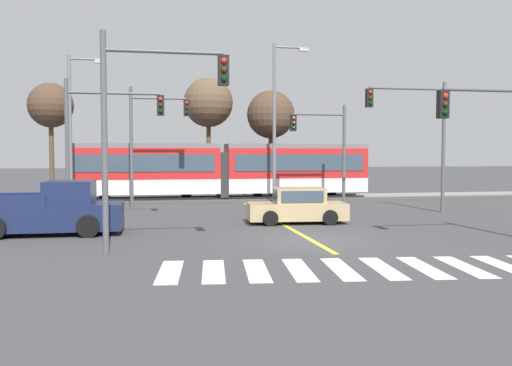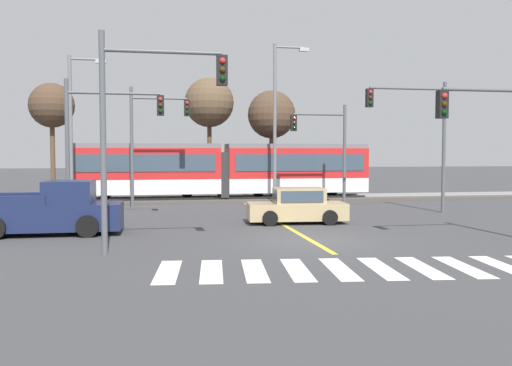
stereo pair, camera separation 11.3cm
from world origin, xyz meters
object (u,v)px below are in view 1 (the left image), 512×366
(sedan_crossing, at_px, (297,207))
(street_lamp_centre, at_px, (277,114))
(bare_tree_far_west, at_px, (51,106))
(bare_tree_east, at_px, (271,115))
(traffic_light_near_right, at_px, (503,132))
(traffic_light_near_left, at_px, (146,110))
(light_rail_tram, at_px, (222,169))
(street_lamp_west, at_px, (73,122))
(pickup_truck, at_px, (51,212))
(bare_tree_west, at_px, (208,103))
(traffic_light_far_left, at_px, (150,131))
(traffic_light_mid_left, at_px, (101,129))
(traffic_light_far_right, at_px, (326,141))
(traffic_light_mid_right, at_px, (419,126))

(sedan_crossing, bearing_deg, street_lamp_centre, 82.74)
(bare_tree_far_west, bearing_deg, bare_tree_east, -5.10)
(traffic_light_near_right, relative_size, traffic_light_near_left, 0.87)
(bare_tree_far_west, bearing_deg, light_rail_tram, -24.09)
(street_lamp_west, bearing_deg, pickup_truck, -86.59)
(pickup_truck, relative_size, traffic_light_near_right, 0.96)
(bare_tree_west, bearing_deg, traffic_light_far_left, -114.17)
(traffic_light_mid_left, xyz_separation_m, street_lamp_west, (-2.08, 6.53, 0.66))
(traffic_light_mid_left, distance_m, traffic_light_far_right, 12.87)
(street_lamp_west, distance_m, bare_tree_east, 14.16)
(sedan_crossing, height_order, traffic_light_mid_right, traffic_light_mid_right)
(sedan_crossing, xyz_separation_m, traffic_light_near_left, (-6.23, -6.12, 3.56))
(traffic_light_mid_left, bearing_deg, light_rail_tram, 55.76)
(pickup_truck, relative_size, traffic_light_far_left, 0.82)
(traffic_light_mid_right, xyz_separation_m, bare_tree_far_west, (-19.98, 13.85, 1.84))
(traffic_light_mid_left, xyz_separation_m, traffic_light_mid_right, (15.29, 0.66, 0.32))
(bare_tree_west, height_order, bare_tree_east, bare_tree_west)
(traffic_light_mid_left, bearing_deg, street_lamp_west, 107.65)
(traffic_light_far_right, bearing_deg, pickup_truck, -146.98)
(bare_tree_east, bearing_deg, bare_tree_west, 160.76)
(traffic_light_mid_left, bearing_deg, street_lamp_centre, 36.46)
(traffic_light_mid_left, xyz_separation_m, bare_tree_far_west, (-4.69, 14.51, 2.15))
(light_rail_tram, xyz_separation_m, bare_tree_far_west, (-11.17, 5.00, 4.18))
(sedan_crossing, relative_size, bare_tree_west, 0.51)
(street_lamp_west, xyz_separation_m, bare_tree_east, (12.47, 6.64, 0.99))
(light_rail_tram, relative_size, bare_tree_east, 2.48)
(light_rail_tram, height_order, pickup_truck, light_rail_tram)
(light_rail_tram, relative_size, traffic_light_far_left, 2.80)
(traffic_light_mid_left, bearing_deg, traffic_light_near_left, -75.75)
(traffic_light_near_right, bearing_deg, traffic_light_far_left, 130.09)
(traffic_light_far_left, relative_size, bare_tree_west, 0.78)
(light_rail_tram, relative_size, traffic_light_far_right, 3.21)
(traffic_light_mid_left, xyz_separation_m, traffic_light_far_right, (11.85, 5.00, -0.34))
(traffic_light_near_left, bearing_deg, traffic_light_mid_left, 104.25)
(street_lamp_centre, relative_size, bare_tree_west, 1.12)
(pickup_truck, relative_size, traffic_light_mid_left, 0.87)
(traffic_light_far_right, bearing_deg, sedan_crossing, -116.49)
(traffic_light_far_right, xyz_separation_m, traffic_light_mid_right, (3.44, -4.33, 0.66))
(light_rail_tram, height_order, bare_tree_far_west, bare_tree_far_west)
(pickup_truck, height_order, bare_tree_west, bare_tree_west)
(traffic_light_near_right, distance_m, traffic_light_near_left, 11.69)
(pickup_truck, bearing_deg, traffic_light_mid_left, 68.11)
(traffic_light_far_right, height_order, bare_tree_west, bare_tree_west)
(street_lamp_west, distance_m, bare_tree_west, 11.69)
(traffic_light_far_right, distance_m, street_lamp_centre, 3.49)
(bare_tree_east, bearing_deg, light_rail_tram, -136.98)
(traffic_light_near_left, bearing_deg, bare_tree_far_west, 106.61)
(sedan_crossing, bearing_deg, traffic_light_far_right, 63.51)
(bare_tree_far_west, distance_m, bare_tree_east, 15.15)
(pickup_truck, bearing_deg, bare_tree_east, 54.82)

